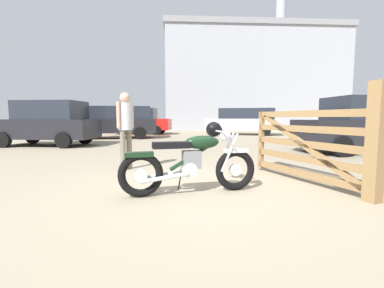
{
  "coord_description": "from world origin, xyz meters",
  "views": [
    {
      "loc": [
        -0.15,
        -4.16,
        1.12
      ],
      "look_at": [
        -0.19,
        0.86,
        0.63
      ],
      "focal_mm": 25.22,
      "sensor_mm": 36.0,
      "label": 1
    }
  ],
  "objects": [
    {
      "name": "pale_sedan_back",
      "position": [
        -4.54,
        10.57,
        0.94
      ],
      "size": [
        4.95,
        2.64,
        1.74
      ],
      "rotation": [
        0.0,
        0.0,
        3.34
      ],
      "color": "black",
      "rests_on": "ground_plane"
    },
    {
      "name": "ground_plane",
      "position": [
        0.0,
        0.0,
        0.0
      ],
      "size": [
        80.0,
        80.0,
        0.0
      ],
      "primitive_type": "plane",
      "color": "gray"
    },
    {
      "name": "silver_sedan_mid",
      "position": [
        -3.85,
        14.45,
        0.92
      ],
      "size": [
        4.0,
        2.01,
        1.78
      ],
      "rotation": [
        0.0,
        0.0,
        -0.06
      ],
      "color": "black",
      "rests_on": "ground_plane"
    },
    {
      "name": "industrial_building",
      "position": [
        5.35,
        27.19,
        4.96
      ],
      "size": [
        18.23,
        15.25,
        19.72
      ],
      "rotation": [
        0.0,
        0.0,
        0.07
      ],
      "color": "#9EA0A8",
      "rests_on": "ground_plane"
    },
    {
      "name": "blue_hatchback_right",
      "position": [
        3.08,
        13.73,
        0.94
      ],
      "size": [
        4.95,
        2.64,
        1.74
      ],
      "rotation": [
        0.0,
        0.0,
        2.95
      ],
      "color": "black",
      "rests_on": "ground_plane"
    },
    {
      "name": "bystander",
      "position": [
        -1.63,
        1.63,
        1.02
      ],
      "size": [
        0.3,
        0.4,
        1.66
      ],
      "rotation": [
        0.0,
        0.0,
        5.71
      ],
      "color": "#706656",
      "rests_on": "ground_plane"
    },
    {
      "name": "red_hatchback_near",
      "position": [
        -6.01,
        6.59,
        0.92
      ],
      "size": [
        4.03,
        2.08,
        1.78
      ],
      "rotation": [
        0.0,
        0.0,
        3.05
      ],
      "color": "black",
      "rests_on": "ground_plane"
    },
    {
      "name": "white_estate_far",
      "position": [
        5.24,
        4.55,
        0.92
      ],
      "size": [
        4.1,
        2.25,
        1.78
      ],
      "rotation": [
        0.0,
        0.0,
        3.29
      ],
      "color": "black",
      "rests_on": "ground_plane"
    },
    {
      "name": "timber_gate",
      "position": [
        1.86,
        0.22,
        0.7
      ],
      "size": [
        1.12,
        2.38,
        1.6
      ],
      "rotation": [
        0.0,
        0.0,
        1.98
      ],
      "color": "olive",
      "rests_on": "ground_plane"
    },
    {
      "name": "vintage_motorcycle",
      "position": [
        -0.16,
        -0.19,
        0.49
      ],
      "size": [
        2.04,
        0.87,
        1.07
      ],
      "rotation": [
        0.0,
        0.0,
        0.27
      ],
      "color": "black",
      "rests_on": "ground_plane"
    }
  ]
}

